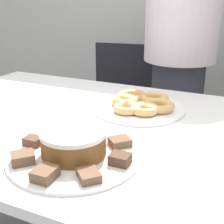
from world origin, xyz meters
TOP-DOWN VIEW (x-y plane):
  - table at (0.00, 0.00)m, footprint 1.65×0.95m
  - person_standing at (0.03, 0.80)m, footprint 0.39×0.39m
  - office_chair_left at (-0.39, 0.93)m, footprint 0.51×0.51m
  - plate_cake at (-0.01, -0.24)m, footprint 0.36×0.36m
  - plate_donuts at (0.02, 0.18)m, footprint 0.35×0.35m
  - frosted_cake at (-0.01, -0.24)m, footprint 0.18×0.18m
  - lamington_0 at (-0.01, -0.11)m, footprint 0.04×0.05m
  - lamington_1 at (-0.11, -0.15)m, footprint 0.07×0.07m
  - lamington_2 at (-0.14, -0.25)m, footprint 0.05×0.04m
  - lamington_3 at (-0.10, -0.34)m, footprint 0.07×0.07m
  - lamington_4 at (-0.01, -0.38)m, footprint 0.05×0.06m
  - lamington_5 at (0.09, -0.34)m, footprint 0.07×0.07m
  - lamington_6 at (0.12, -0.24)m, footprint 0.05×0.04m
  - lamington_7 at (0.08, -0.15)m, footprint 0.08×0.08m
  - donut_0 at (0.02, 0.18)m, footprint 0.10×0.10m
  - donut_1 at (-0.00, 0.11)m, footprint 0.10×0.10m
  - donut_2 at (0.06, 0.13)m, footprint 0.11×0.11m
  - donut_3 at (0.10, 0.18)m, footprint 0.12×0.12m
  - donut_4 at (0.06, 0.25)m, footprint 0.12×0.12m
  - donut_5 at (-0.03, 0.23)m, footprint 0.12×0.12m
  - donut_6 at (-0.04, 0.18)m, footprint 0.10×0.10m

SIDE VIEW (x-z plane):
  - office_chair_left at x=-0.39m, z-range -0.03..0.85m
  - table at x=0.00m, z-range 0.30..1.08m
  - plate_cake at x=-0.01m, z-range 0.78..0.79m
  - plate_donuts at x=0.02m, z-range 0.78..0.79m
  - lamington_5 at x=0.09m, z-range 0.79..0.81m
  - lamington_1 at x=-0.11m, z-range 0.79..0.81m
  - lamington_7 at x=0.08m, z-range 0.79..0.81m
  - lamington_2 at x=-0.14m, z-range 0.79..0.81m
  - lamington_0 at x=-0.01m, z-range 0.79..0.81m
  - lamington_4 at x=-0.01m, z-range 0.79..0.81m
  - lamington_6 at x=0.12m, z-range 0.79..0.81m
  - lamington_3 at x=-0.10m, z-range 0.79..0.82m
  - donut_1 at x=0.00m, z-range 0.79..0.82m
  - donut_0 at x=0.02m, z-range 0.79..0.82m
  - donut_2 at x=0.06m, z-range 0.79..0.82m
  - donut_3 at x=0.10m, z-range 0.79..0.82m
  - donut_6 at x=-0.04m, z-range 0.79..0.82m
  - donut_4 at x=0.06m, z-range 0.79..0.82m
  - donut_5 at x=-0.03m, z-range 0.79..0.82m
  - frosted_cake at x=-0.01m, z-range 0.79..0.86m
  - person_standing at x=0.03m, z-range 0.04..1.77m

